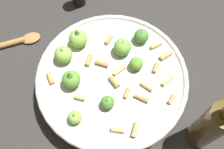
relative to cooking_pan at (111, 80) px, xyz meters
The scene contains 4 objects.
ground_plane 0.04m from the cooking_pan, 100.67° to the left, with size 2.40×2.40×0.00m, color #2D2B28.
cooking_pan is the anchor object (origin of this frame).
olive_oil_bottle 0.24m from the cooking_pan, 110.71° to the left, with size 0.05×0.05×0.22m.
wooden_spoon 0.32m from the cooking_pan, 58.40° to the right, with size 0.24×0.10×0.02m.
Camera 1 is at (0.15, 0.20, 0.60)m, focal length 41.41 mm.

